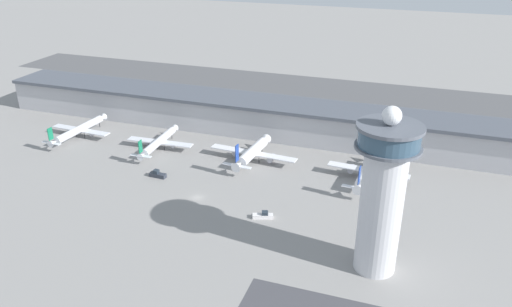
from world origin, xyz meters
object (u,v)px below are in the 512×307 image
at_px(service_truck_catering, 263,216).
at_px(service_truck_fuel, 158,175).
at_px(airplane_gate_alpha, 79,130).
at_px(airplane_gate_bravo, 159,142).
at_px(control_tower, 383,192).
at_px(airplane_gate_charlie, 252,152).
at_px(airplane_gate_delta, 368,170).

distance_m(service_truck_catering, service_truck_fuel, 53.54).
height_order(airplane_gate_alpha, service_truck_fuel, airplane_gate_alpha).
bearing_deg(airplane_gate_alpha, airplane_gate_bravo, -0.12).
distance_m(airplane_gate_alpha, service_truck_fuel, 61.98).
height_order(airplane_gate_alpha, service_truck_catering, airplane_gate_alpha).
height_order(control_tower, service_truck_fuel, control_tower).
bearing_deg(airplane_gate_charlie, airplane_gate_delta, -1.10).
distance_m(airplane_gate_charlie, service_truck_fuel, 41.80).
bearing_deg(control_tower, airplane_gate_delta, 99.64).
bearing_deg(service_truck_fuel, service_truck_catering, -17.14).
distance_m(control_tower, service_truck_catering, 50.20).
bearing_deg(control_tower, airplane_gate_bravo, 151.77).
bearing_deg(airplane_gate_bravo, airplane_gate_delta, 0.34).
xyz_separation_m(airplane_gate_charlie, service_truck_fuel, (-32.21, -26.41, -3.47)).
distance_m(control_tower, service_truck_fuel, 100.11).
height_order(airplane_gate_bravo, service_truck_catering, airplane_gate_bravo).
bearing_deg(airplane_gate_charlie, airplane_gate_bravo, -178.06).
xyz_separation_m(airplane_gate_bravo, service_truck_catering, (64.06, -40.66, -3.02)).
xyz_separation_m(airplane_gate_bravo, airplane_gate_delta, (95.02, 0.57, 0.81)).
distance_m(airplane_gate_bravo, service_truck_fuel, 28.17).
distance_m(airplane_gate_alpha, airplane_gate_charlie, 88.87).
bearing_deg(airplane_gate_bravo, service_truck_catering, -32.40).
bearing_deg(airplane_gate_alpha, service_truck_fuel, -23.80).
bearing_deg(airplane_gate_alpha, service_truck_catering, -20.71).
height_order(airplane_gate_bravo, airplane_gate_charlie, airplane_gate_charlie).
xyz_separation_m(airplane_gate_bravo, airplane_gate_charlie, (45.11, 1.53, 0.62)).
height_order(control_tower, airplane_gate_alpha, control_tower).
relative_size(airplane_gate_charlie, service_truck_fuel, 5.58).
xyz_separation_m(airplane_gate_alpha, airplane_gate_delta, (138.76, 0.48, 0.62)).
bearing_deg(airplane_gate_charlie, service_truck_fuel, -140.65).
relative_size(airplane_gate_charlie, airplane_gate_delta, 1.05).
bearing_deg(service_truck_fuel, airplane_gate_charlie, 39.35).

